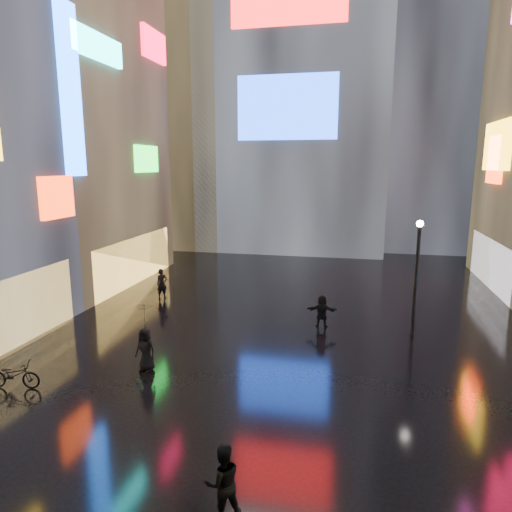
% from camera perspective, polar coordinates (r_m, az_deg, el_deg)
% --- Properties ---
extents(ground, '(140.00, 140.00, 0.00)m').
position_cam_1_polar(ground, '(21.91, 4.58, -8.84)').
color(ground, black).
rests_on(ground, ground).
extents(building_left_far, '(10.28, 12.00, 22.00)m').
position_cam_1_polar(building_left_far, '(32.54, -23.77, 16.49)').
color(building_left_far, black).
rests_on(building_left_far, ground).
extents(tower_main, '(16.00, 14.20, 42.00)m').
position_cam_1_polar(tower_main, '(46.71, 5.55, 28.05)').
color(tower_main, black).
rests_on(tower_main, ground).
extents(tower_flank_right, '(12.00, 12.00, 34.00)m').
position_cam_1_polar(tower_flank_right, '(47.75, 21.38, 22.03)').
color(tower_flank_right, black).
rests_on(tower_flank_right, ground).
extents(tower_flank_left, '(10.00, 10.00, 26.00)m').
position_cam_1_polar(tower_flank_left, '(45.90, -9.47, 18.02)').
color(tower_flank_left, black).
rests_on(tower_flank_left, ground).
extents(lamp_far, '(0.30, 0.30, 5.20)m').
position_cam_1_polar(lamp_far, '(21.24, 19.43, -1.82)').
color(lamp_far, black).
rests_on(lamp_far, ground).
extents(pedestrian_1, '(1.05, 0.98, 1.71)m').
position_cam_1_polar(pedestrian_1, '(10.95, -4.20, -26.34)').
color(pedestrian_1, black).
rests_on(pedestrian_1, ground).
extents(pedestrian_4, '(0.86, 0.62, 1.64)m').
position_cam_1_polar(pedestrian_4, '(17.72, -13.64, -11.30)').
color(pedestrian_4, black).
rests_on(pedestrian_4, ground).
extents(pedestrian_5, '(1.45, 0.50, 1.55)m').
position_cam_1_polar(pedestrian_5, '(21.77, 8.24, -6.89)').
color(pedestrian_5, black).
rests_on(pedestrian_5, ground).
extents(pedestrian_6, '(0.74, 0.75, 1.74)m').
position_cam_1_polar(pedestrian_6, '(26.59, -11.68, -3.44)').
color(pedestrian_6, black).
rests_on(pedestrian_6, ground).
extents(umbrella_2, '(1.21, 1.20, 0.95)m').
position_cam_1_polar(umbrella_2, '(17.27, -13.84, -7.32)').
color(umbrella_2, black).
rests_on(umbrella_2, pedestrian_4).
extents(bicycle, '(1.90, 0.91, 0.96)m').
position_cam_1_polar(bicycle, '(18.14, -28.02, -12.99)').
color(bicycle, black).
rests_on(bicycle, ground).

